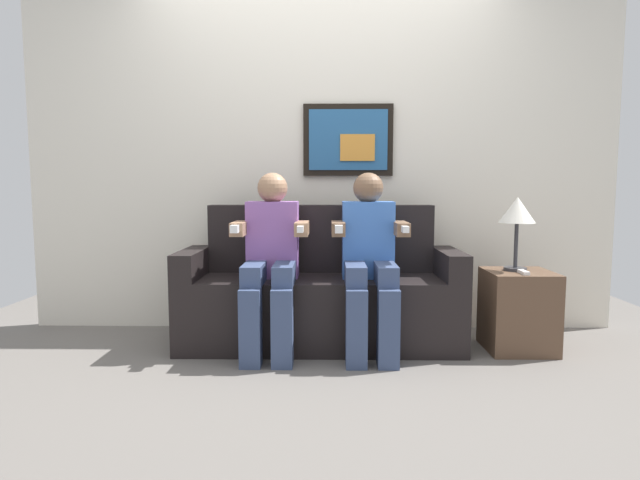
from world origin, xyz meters
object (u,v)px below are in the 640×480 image
Objects in this scene: person_on_right at (369,255)px; couch at (320,297)px; side_table_right at (518,311)px; table_lamp at (517,213)px; person_on_left at (271,255)px; spare_remote_on_table at (523,272)px.

couch is at bearing 150.94° from person_on_right.
couch is at bearing 175.14° from side_table_right.
person_on_left is at bearing -176.74° from table_lamp.
person_on_left is 2.22× the size of side_table_right.
person_on_left is (-0.30, -0.17, 0.29)m from couch.
side_table_right is 1.09× the size of table_lamp.
table_lamp reaches higher than spare_remote_on_table.
table_lamp reaches higher than couch.
side_table_right is at bearing 81.61° from spare_remote_on_table.
spare_remote_on_table reaches higher than side_table_right.
person_on_left is at bearing 180.00° from person_on_right.
table_lamp is (1.52, 0.09, 0.25)m from person_on_left.
person_on_left reaches higher than couch.
table_lamp is at bearing 3.26° from person_on_left.
person_on_left and person_on_right have the same top height.
person_on_right is 0.93m from spare_remote_on_table.
person_on_left is 1.55m from table_lamp.
table_lamp is 0.37m from spare_remote_on_table.
person_on_left is 1.00× the size of person_on_right.
person_on_right is 2.22× the size of side_table_right.
table_lamp is at bearing -3.76° from couch.
side_table_right is 3.85× the size of spare_remote_on_table.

